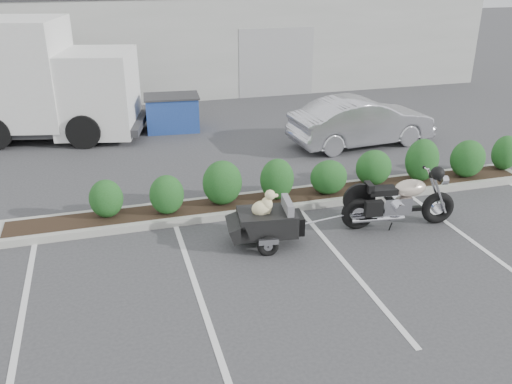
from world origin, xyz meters
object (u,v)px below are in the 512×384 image
object	(u,v)px
motorcycle	(399,202)
sedan	(362,122)
pet_trailer	(266,221)
dumpster	(172,113)
delivery_truck	(9,82)

from	to	relation	value
motorcycle	sedan	bearing A→B (deg)	79.28
pet_trailer	dumpster	distance (m)	7.99
dumpster	delivery_truck	world-z (taller)	delivery_truck
delivery_truck	pet_trailer	bearing A→B (deg)	-45.38
sedan	dumpster	distance (m)	5.87
pet_trailer	dumpster	xyz separation A→B (m)	(-0.63, 7.96, 0.08)
sedan	delivery_truck	bearing A→B (deg)	64.51
pet_trailer	sedan	xyz separation A→B (m)	(4.42, 4.98, 0.21)
dumpster	sedan	bearing A→B (deg)	-25.46
motorcycle	delivery_truck	world-z (taller)	delivery_truck
pet_trailer	delivery_truck	distance (m)	10.14
pet_trailer	delivery_truck	world-z (taller)	delivery_truck
pet_trailer	sedan	bearing A→B (deg)	55.79
motorcycle	pet_trailer	world-z (taller)	motorcycle
sedan	dumpster	world-z (taller)	sedan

